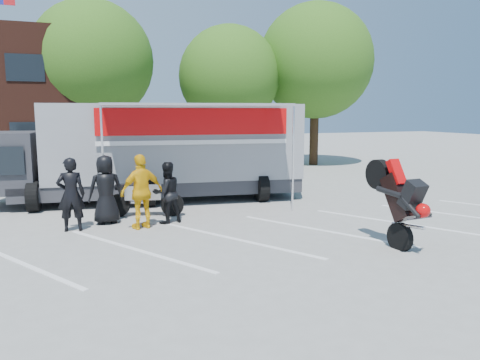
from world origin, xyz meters
TOP-DOWN VIEW (x-y plane):
  - ground at (0.00, 0.00)m, footprint 100.00×100.00m
  - parking_bay_lines at (0.00, 1.00)m, footprint 18.09×13.33m
  - tree_left at (-2.00, 16.00)m, footprint 6.12×6.12m
  - tree_mid at (5.00, 15.00)m, footprint 5.44×5.44m
  - tree_right at (10.00, 14.50)m, footprint 6.46×6.46m
  - transporter_truck at (-0.45, 6.64)m, footprint 10.97×6.29m
  - parked_motorcycle at (-1.42, 4.28)m, footprint 2.41×1.36m
  - stunt_bike_rider at (3.30, -0.40)m, footprint 1.02×1.93m
  - spectator_leather_a at (-2.56, 3.80)m, footprint 0.98×0.69m
  - spectator_leather_b at (-3.47, 3.26)m, footprint 0.73×0.51m
  - spectator_leather_c at (-0.99, 3.26)m, footprint 0.97×0.85m
  - spectator_hivis at (-1.73, 2.87)m, footprint 1.24×0.79m

SIDE VIEW (x-z plane):
  - ground at x=0.00m, z-range 0.00..0.00m
  - transporter_truck at x=-0.45m, z-range -1.66..1.66m
  - parked_motorcycle at x=-1.42m, z-range -0.60..0.60m
  - stunt_bike_rider at x=3.30m, z-range -1.10..1.10m
  - parking_bay_lines at x=0.00m, z-range 0.00..0.01m
  - spectator_leather_c at x=-0.99m, z-range 0.00..1.70m
  - spectator_leather_a at x=-2.56m, z-range 0.00..1.90m
  - spectator_leather_b at x=-3.47m, z-range 0.00..1.91m
  - spectator_hivis at x=-1.73m, z-range 0.00..1.97m
  - tree_mid at x=5.00m, z-range 1.10..8.78m
  - tree_left at x=-2.00m, z-range 1.25..9.89m
  - tree_right at x=10.00m, z-range 1.32..10.44m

